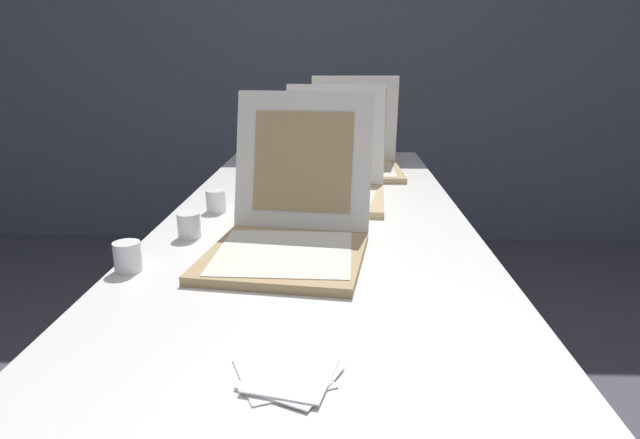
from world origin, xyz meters
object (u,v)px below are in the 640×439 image
(cup_white_mid, at_px, (216,201))
(cup_white_near_center, at_px, (189,226))
(pizza_box_front, at_px, (289,232))
(pizza_box_middle, at_px, (330,183))
(table, at_px, (316,234))
(cup_white_near_left, at_px, (128,257))
(napkin_pile, at_px, (288,375))
(pizza_box_back, at_px, (355,159))

(cup_white_mid, bearing_deg, cup_white_near_center, -93.36)
(pizza_box_front, bearing_deg, pizza_box_middle, 88.45)
(table, xyz_separation_m, pizza_box_front, (-0.05, -0.28, 0.10))
(pizza_box_front, bearing_deg, cup_white_near_left, -153.02)
(cup_white_near_center, xyz_separation_m, napkin_pile, (0.33, -0.66, -0.03))
(cup_white_near_center, bearing_deg, cup_white_mid, 86.64)
(pizza_box_front, xyz_separation_m, napkin_pile, (0.05, -0.54, -0.05))
(cup_white_near_center, distance_m, napkin_pile, 0.74)
(pizza_box_front, relative_size, pizza_box_middle, 0.97)
(table, bearing_deg, cup_white_near_left, -135.16)
(table, xyz_separation_m, cup_white_near_left, (-0.41, -0.41, 0.08))
(cup_white_near_center, bearing_deg, cup_white_near_left, -107.59)
(pizza_box_middle, distance_m, pizza_box_back, 0.45)
(pizza_box_front, xyz_separation_m, pizza_box_back, (0.19, 1.00, 0.00))
(pizza_box_middle, relative_size, cup_white_near_left, 7.62)
(table, height_order, cup_white_mid, cup_white_mid)
(table, bearing_deg, pizza_box_middle, 82.44)
(table, distance_m, pizza_box_front, 0.30)
(pizza_box_front, relative_size, cup_white_mid, 7.43)
(table, xyz_separation_m, cup_white_near_center, (-0.33, -0.17, 0.08))
(cup_white_near_left, height_order, cup_white_near_center, same)
(pizza_box_back, distance_m, cup_white_near_left, 1.25)
(pizza_box_middle, height_order, cup_white_mid, pizza_box_middle)
(table, relative_size, cup_white_mid, 35.66)
(pizza_box_middle, xyz_separation_m, pizza_box_back, (0.10, 0.44, 0.00))
(cup_white_mid, distance_m, cup_white_near_center, 0.26)
(pizza_box_back, relative_size, cup_white_near_center, 5.70)
(pizza_box_middle, bearing_deg, napkin_pile, -88.46)
(napkin_pile, bearing_deg, pizza_box_front, 95.01)
(cup_white_near_left, xyz_separation_m, cup_white_near_center, (0.08, 0.24, 0.00))
(pizza_box_middle, height_order, napkin_pile, pizza_box_middle)
(pizza_box_front, bearing_deg, cup_white_mid, 132.88)
(pizza_box_front, xyz_separation_m, cup_white_mid, (-0.27, 0.38, -0.02))
(pizza_box_front, bearing_deg, table, 86.94)
(table, distance_m, pizza_box_back, 0.73)
(pizza_box_front, relative_size, cup_white_near_left, 7.43)
(pizza_box_front, height_order, cup_white_near_center, pizza_box_front)
(cup_white_near_center, bearing_deg, pizza_box_middle, 50.04)
(pizza_box_back, xyz_separation_m, napkin_pile, (-0.14, -1.54, -0.05))
(cup_white_near_left, bearing_deg, cup_white_near_center, 72.41)
(pizza_box_front, height_order, cup_white_mid, pizza_box_front)
(table, height_order, napkin_pile, napkin_pile)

